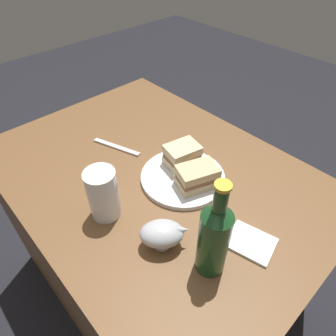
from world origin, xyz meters
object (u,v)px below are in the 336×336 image
Objects in this scene: sandwich_half_right at (182,155)px; napkin at (251,243)px; cider_bottle at (214,238)px; fork at (116,147)px; plate at (183,177)px; sandwich_half_left at (197,176)px; pint_glass at (104,197)px; gravy_boat at (162,234)px.

sandwich_half_right reaches higher than napkin.
fork is at bearing -11.00° from cider_bottle.
sandwich_half_right is at bearing -41.92° from plate.
napkin is (-0.03, -0.12, -0.10)m from cider_bottle.
plate is 0.95× the size of cider_bottle.
sandwich_half_left is (-0.05, -0.00, 0.04)m from plate.
sandwich_half_right is 0.35m from cider_bottle.
gravy_boat is at bearing -166.11° from pint_glass.
napkin is (-0.32, -0.20, -0.06)m from pint_glass.
sandwich_half_left reaches higher than plate.
sandwich_half_right reaches higher than plate.
sandwich_half_left is at bearing -112.60° from pint_glass.
sandwich_half_left reaches higher than napkin.
sandwich_half_left is at bearing -69.34° from gravy_boat.
pint_glass is at bearing -60.50° from fork.
fork is (0.26, 0.06, -0.00)m from plate.
plate is at bearing -32.61° from cider_bottle.
sandwich_half_right is 0.43× the size of cider_bottle.
gravy_boat is 0.49× the size of cider_bottle.
sandwich_half_right is (0.09, -0.03, 0.00)m from sandwich_half_left.
pint_glass reaches higher than fork.
fork is at bearing 10.78° from sandwich_half_left.
plate is 0.25m from pint_glass.
cider_bottle reaches higher than gravy_boat.
napkin is at bearing 169.86° from sandwich_half_left.
sandwich_half_left is 0.26m from pint_glass.
gravy_boat reaches higher than fork.
plate is 1.40× the size of fork.
napkin is at bearing 166.82° from sandwich_half_right.
pint_glass is 0.18m from gravy_boat.
pint_glass is at bearing 67.40° from sandwich_half_left.
sandwich_half_right is 1.03× the size of napkin.
pint_glass is at bearing 16.37° from cider_bottle.
cider_bottle is at bearing 140.31° from sandwich_half_left.
sandwich_half_left is 1.18× the size of napkin.
fork is (0.21, -0.18, -0.06)m from pint_glass.
pint_glass reaches higher than napkin.
sandwich_half_right is 0.28m from pint_glass.
gravy_boat is (-0.18, -0.04, -0.02)m from pint_glass.
cider_bottle is 0.52m from fork.
fork is at bearing 2.17° from napkin.
cider_bottle reaches higher than pint_glass.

